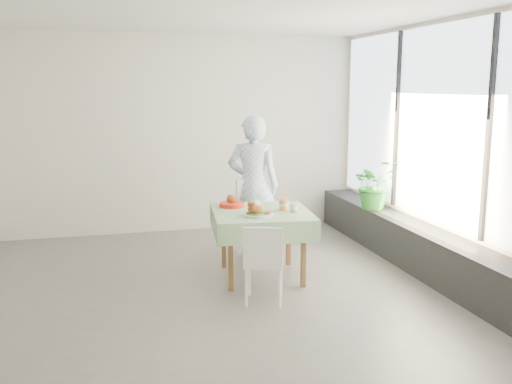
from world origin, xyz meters
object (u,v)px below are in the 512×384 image
object	(u,v)px
chair_near	(264,278)
juice_cup_orange	(284,204)
chair_far	(259,234)
cafe_table	(262,236)
potted_plant	(374,184)
diner	(253,185)
main_dish	(257,210)

from	to	relation	value
chair_near	juice_cup_orange	size ratio (longest dim) A/B	2.65
chair_far	chair_near	size ratio (longest dim) A/B	1.20
cafe_table	potted_plant	xyz separation A→B (m)	(1.74, 0.81, 0.36)
cafe_table	diner	size ratio (longest dim) A/B	0.66
chair_near	main_dish	world-z (taller)	main_dish
chair_far	diner	world-z (taller)	diner
juice_cup_orange	potted_plant	world-z (taller)	potted_plant
potted_plant	chair_near	bearing A→B (deg)	-141.27
main_dish	juice_cup_orange	world-z (taller)	juice_cup_orange
cafe_table	main_dish	distance (m)	0.41
chair_far	juice_cup_orange	size ratio (longest dim) A/B	3.19
cafe_table	potted_plant	size ratio (longest dim) A/B	1.77
cafe_table	chair_far	world-z (taller)	chair_far
diner	juice_cup_orange	bearing A→B (deg)	117.25
diner	potted_plant	distance (m)	1.60
chair_near	diner	world-z (taller)	diner
chair_far	chair_near	distance (m)	1.50
juice_cup_orange	potted_plant	xyz separation A→B (m)	(1.49, 0.82, 0.01)
juice_cup_orange	chair_far	bearing A→B (deg)	95.55
diner	chair_near	bearing A→B (deg)	99.47
potted_plant	chair_far	bearing A→B (deg)	-177.22
chair_near	juice_cup_orange	distance (m)	1.01
cafe_table	diner	xyz separation A→B (m)	(0.14, 0.90, 0.41)
diner	main_dish	distance (m)	1.13
diner	main_dish	world-z (taller)	diner
main_dish	juice_cup_orange	distance (m)	0.41
main_dish	potted_plant	bearing A→B (deg)	28.77
cafe_table	diner	world-z (taller)	diner
chair_far	chair_near	bearing A→B (deg)	-103.54
chair_near	main_dish	xyz separation A→B (m)	(0.07, 0.52, 0.56)
juice_cup_orange	cafe_table	bearing A→B (deg)	177.85
diner	main_dish	bearing A→B (deg)	97.80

